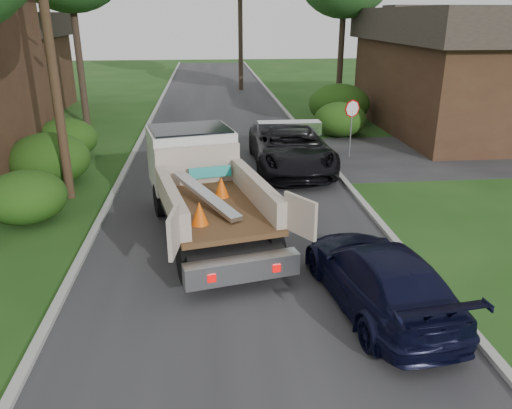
{
  "coord_description": "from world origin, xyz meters",
  "views": [
    {
      "loc": [
        -0.82,
        -11.32,
        5.76
      ],
      "look_at": [
        0.34,
        0.58,
        1.2
      ],
      "focal_mm": 35.0,
      "sensor_mm": 36.0,
      "label": 1
    }
  ],
  "objects_px": {
    "house_right": "(474,68)",
    "black_pickup": "(290,147)",
    "flatbed_truck": "(200,177)",
    "stop_sign": "(352,116)",
    "utility_pole": "(49,36)",
    "navy_suv": "(379,276)"
  },
  "relations": [
    {
      "from": "navy_suv",
      "to": "house_right",
      "type": "bearing_deg",
      "value": -129.64
    },
    {
      "from": "house_right",
      "to": "navy_suv",
      "type": "distance_m",
      "value": 19.66
    },
    {
      "from": "utility_pole",
      "to": "black_pickup",
      "type": "xyz_separation_m",
      "value": [
        7.88,
        2.63,
        -4.29
      ]
    },
    {
      "from": "utility_pole",
      "to": "flatbed_truck",
      "type": "height_order",
      "value": "utility_pole"
    },
    {
      "from": "flatbed_truck",
      "to": "stop_sign",
      "type": "bearing_deg",
      "value": 34.09
    },
    {
      "from": "stop_sign",
      "to": "utility_pole",
      "type": "relative_size",
      "value": 0.25
    },
    {
      "from": "flatbed_truck",
      "to": "navy_suv",
      "type": "height_order",
      "value": "flatbed_truck"
    },
    {
      "from": "house_right",
      "to": "utility_pole",
      "type": "bearing_deg",
      "value": -153.99
    },
    {
      "from": "flatbed_truck",
      "to": "black_pickup",
      "type": "xyz_separation_m",
      "value": [
        3.49,
        5.23,
        -0.52
      ]
    },
    {
      "from": "house_right",
      "to": "black_pickup",
      "type": "bearing_deg",
      "value": -148.94
    },
    {
      "from": "stop_sign",
      "to": "black_pickup",
      "type": "relative_size",
      "value": 0.39
    },
    {
      "from": "black_pickup",
      "to": "navy_suv",
      "type": "relative_size",
      "value": 1.32
    },
    {
      "from": "utility_pole",
      "to": "house_right",
      "type": "xyz_separation_m",
      "value": [
        18.48,
        9.02,
        -2.01
      ]
    },
    {
      "from": "utility_pole",
      "to": "house_right",
      "type": "relative_size",
      "value": 0.77
    },
    {
      "from": "stop_sign",
      "to": "house_right",
      "type": "height_order",
      "value": "house_right"
    },
    {
      "from": "house_right",
      "to": "flatbed_truck",
      "type": "height_order",
      "value": "house_right"
    },
    {
      "from": "stop_sign",
      "to": "flatbed_truck",
      "type": "height_order",
      "value": "flatbed_truck"
    },
    {
      "from": "house_right",
      "to": "black_pickup",
      "type": "distance_m",
      "value": 12.58
    },
    {
      "from": "black_pickup",
      "to": "house_right",
      "type": "bearing_deg",
      "value": 31.98
    },
    {
      "from": "stop_sign",
      "to": "utility_pole",
      "type": "height_order",
      "value": "utility_pole"
    },
    {
      "from": "stop_sign",
      "to": "utility_pole",
      "type": "bearing_deg",
      "value": -159.38
    },
    {
      "from": "black_pickup",
      "to": "navy_suv",
      "type": "xyz_separation_m",
      "value": [
        0.2,
        -10.12,
        -0.18
      ]
    }
  ]
}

